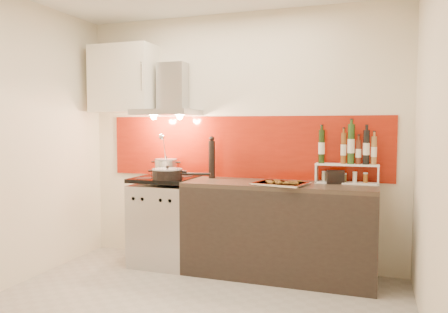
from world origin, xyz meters
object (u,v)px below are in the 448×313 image
at_px(counter, 279,230).
at_px(range_stove, 165,222).
at_px(pepper_mill, 212,158).
at_px(saute_pan, 168,174).
at_px(stock_pot, 166,167).
at_px(baking_tray, 281,183).

bearing_deg(counter, range_stove, -179.77).
bearing_deg(pepper_mill, range_stove, -161.48).
distance_m(range_stove, counter, 1.20).
bearing_deg(saute_pan, pepper_mill, 40.85).
bearing_deg(stock_pot, baking_tray, -12.60).
distance_m(pepper_mill, baking_tray, 0.86).
bearing_deg(counter, stock_pot, 172.95).
distance_m(saute_pan, baking_tray, 1.13).
relative_size(range_stove, baking_tray, 1.74).
distance_m(stock_pot, baking_tray, 1.35).
bearing_deg(range_stove, stock_pot, 112.03).
height_order(range_stove, counter, range_stove).
distance_m(range_stove, baking_tray, 1.34).
height_order(counter, pepper_mill, pepper_mill).
distance_m(counter, pepper_mill, 1.00).
bearing_deg(saute_pan, baking_tray, 0.85).
relative_size(stock_pot, baking_tray, 0.47).
height_order(range_stove, baking_tray, baking_tray).
relative_size(pepper_mill, baking_tray, 0.84).
bearing_deg(saute_pan, stock_pot, 119.75).
bearing_deg(baking_tray, range_stove, 173.96).
relative_size(range_stove, stock_pot, 3.73).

